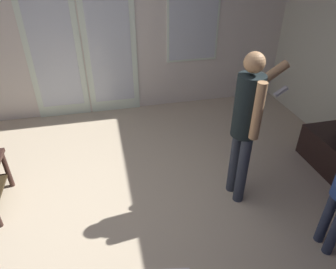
% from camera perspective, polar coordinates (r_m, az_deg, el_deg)
% --- Properties ---
extents(ground_plane, '(6.40, 4.73, 0.02)m').
position_cam_1_polar(ground_plane, '(3.12, -14.42, -15.82)').
color(ground_plane, beige).
extents(wall_back_with_doors, '(6.40, 0.09, 2.74)m').
position_cam_1_polar(wall_back_with_doors, '(4.55, -16.55, 19.34)').
color(wall_back_with_doors, silver).
rests_on(wall_back_with_doors, ground_plane).
extents(person_adult, '(0.62, 0.44, 1.53)m').
position_cam_1_polar(person_adult, '(2.84, 14.63, 2.97)').
color(person_adult, '#39404F').
rests_on(person_adult, ground_plane).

